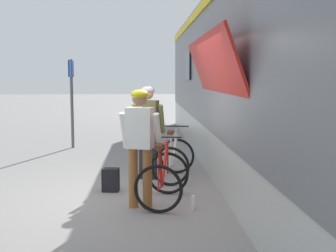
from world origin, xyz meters
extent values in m
plane|color=gray|center=(0.00, 0.00, 0.00)|extent=(80.00, 80.00, 0.00)
cube|color=slate|center=(2.90, 1.33, 2.25)|extent=(3.00, 19.29, 2.70)
cube|color=#B7B7B2|center=(2.90, 1.33, 0.45)|extent=(2.97, 19.29, 0.90)
cube|color=red|center=(1.38, 0.37, 1.80)|extent=(0.62, 4.14, 1.61)
cube|color=black|center=(1.37, 5.39, 2.25)|extent=(0.04, 1.10, 0.80)
cylinder|color=#232328|center=(0.11, 1.39, 0.45)|extent=(0.14, 0.14, 0.90)
cylinder|color=#232328|center=(0.32, 1.32, 0.45)|extent=(0.14, 0.14, 0.90)
cube|color=olive|center=(0.21, 1.36, 1.20)|extent=(0.44, 0.35, 0.60)
cylinder|color=olive|center=(-0.02, 1.48, 1.15)|extent=(0.17, 0.27, 0.56)
cylinder|color=olive|center=(0.47, 1.32, 1.15)|extent=(0.17, 0.27, 0.56)
sphere|color=beige|center=(0.21, 1.36, 1.63)|extent=(0.22, 0.22, 0.22)
ellipsoid|color=white|center=(0.21, 1.36, 1.69)|extent=(0.33, 0.34, 0.14)
cylinder|color=#935B2D|center=(-0.02, -0.43, 0.45)|extent=(0.14, 0.14, 0.90)
cylinder|color=#935B2D|center=(0.19, -0.49, 0.45)|extent=(0.14, 0.14, 0.90)
cube|color=white|center=(0.08, -0.46, 1.20)|extent=(0.44, 0.35, 0.60)
cylinder|color=white|center=(-0.15, -0.34, 1.15)|extent=(0.17, 0.27, 0.56)
cylinder|color=white|center=(0.34, -0.50, 1.15)|extent=(0.17, 0.27, 0.56)
sphere|color=#9E7051|center=(0.08, -0.46, 1.63)|extent=(0.22, 0.22, 0.22)
ellipsoid|color=yellow|center=(0.08, -0.46, 1.69)|extent=(0.33, 0.34, 0.14)
torus|color=black|center=(0.80, 1.80, 0.36)|extent=(0.71, 0.19, 0.71)
torus|color=black|center=(0.60, 0.80, 0.36)|extent=(0.71, 0.19, 0.71)
cylinder|color=white|center=(0.73, 1.45, 0.60)|extent=(0.17, 0.64, 0.63)
cylinder|color=white|center=(0.70, 1.33, 0.91)|extent=(0.20, 0.84, 0.04)
cylinder|color=white|center=(0.65, 1.03, 0.60)|extent=(0.09, 0.28, 0.62)
cylinder|color=white|center=(0.63, 0.97, 0.33)|extent=(0.10, 0.36, 0.08)
cylinder|color=white|center=(0.61, 0.86, 0.63)|extent=(0.05, 0.15, 0.56)
cylinder|color=white|center=(0.79, 1.77, 0.63)|extent=(0.05, 0.09, 0.55)
cylinder|color=black|center=(0.79, 1.75, 0.97)|extent=(0.48, 0.12, 0.02)
cube|color=#4C2D19|center=(0.62, 0.89, 0.96)|extent=(0.14, 0.25, 0.06)
torus|color=black|center=(0.53, 0.25, 0.36)|extent=(0.71, 0.18, 0.71)
torus|color=black|center=(0.34, -0.75, 0.36)|extent=(0.71, 0.18, 0.71)
cylinder|color=red|center=(0.46, -0.10, 0.60)|extent=(0.16, 0.64, 0.63)
cylinder|color=red|center=(0.44, -0.21, 0.91)|extent=(0.19, 0.84, 0.04)
cylinder|color=red|center=(0.39, -0.52, 0.60)|extent=(0.09, 0.28, 0.62)
cylinder|color=red|center=(0.38, -0.57, 0.33)|extent=(0.09, 0.36, 0.08)
cylinder|color=red|center=(0.35, -0.69, 0.63)|extent=(0.05, 0.15, 0.56)
cylinder|color=red|center=(0.52, 0.23, 0.63)|extent=(0.05, 0.09, 0.55)
cylinder|color=black|center=(0.52, 0.20, 0.97)|extent=(0.48, 0.11, 0.02)
cube|color=#4C2D19|center=(0.36, -0.66, 0.96)|extent=(0.14, 0.25, 0.06)
cube|color=black|center=(-0.43, 0.48, 0.20)|extent=(0.30, 0.21, 0.40)
cylinder|color=silver|center=(0.87, -0.60, 0.11)|extent=(0.07, 0.07, 0.21)
cylinder|color=#595B60|center=(-1.82, 5.10, 1.20)|extent=(0.08, 0.08, 2.40)
cube|color=#193F99|center=(-1.82, 5.10, 2.15)|extent=(0.04, 0.70, 0.44)
camera|label=1|loc=(0.16, -6.76, 1.96)|focal=46.30mm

